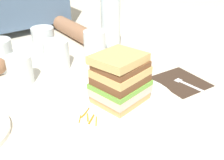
{
  "coord_description": "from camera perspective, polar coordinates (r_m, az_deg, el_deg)",
  "views": [
    {
      "loc": [
        -0.32,
        -0.41,
        0.36
      ],
      "look_at": [
        0.01,
        0.03,
        0.05
      ],
      "focal_mm": 42.61,
      "sensor_mm": 36.0,
      "label": 1
    }
  ],
  "objects": [
    {
      "name": "carrot_shred_6",
      "position": [
        0.69,
        7.16,
        -1.64
      ],
      "size": [
        0.01,
        0.02,
        0.0
      ],
      "primitive_type": "cylinder",
      "rotation": [
        0.0,
        1.57,
        1.09
      ],
      "color": "orange",
      "rests_on": "main_plate"
    },
    {
      "name": "carrot_shred_8",
      "position": [
        0.7,
        6.38,
        -0.99
      ],
      "size": [
        0.03,
        0.01,
        0.0
      ],
      "primitive_type": "cylinder",
      "rotation": [
        0.0,
        1.57,
        5.99
      ],
      "color": "orange",
      "rests_on": "main_plate"
    },
    {
      "name": "carrot_shred_10",
      "position": [
        0.7,
        7.59,
        -0.77
      ],
      "size": [
        0.01,
        0.02,
        0.0
      ],
      "primitive_type": "cylinder",
      "rotation": [
        0.0,
        1.57,
        1.31
      ],
      "color": "orange",
      "rests_on": "main_plate"
    },
    {
      "name": "carrot_shred_1",
      "position": [
        0.58,
        -5.25,
        -7.98
      ],
      "size": [
        0.02,
        0.02,
        0.0
      ],
      "primitive_type": "cylinder",
      "rotation": [
        0.0,
        1.57,
        1.05
      ],
      "color": "orange",
      "rests_on": "main_plate"
    },
    {
      "name": "empty_tumbler_3",
      "position": [
        0.85,
        -22.92,
        4.93
      ],
      "size": [
        0.08,
        0.08,
        0.09
      ],
      "primitive_type": "cylinder",
      "color": "silver",
      "rests_on": "ground_plane"
    },
    {
      "name": "empty_tumbler_0",
      "position": [
        0.91,
        -14.44,
        7.94
      ],
      "size": [
        0.07,
        0.07,
        0.1
      ],
      "primitive_type": "cylinder",
      "color": "silver",
      "rests_on": "ground_plane"
    },
    {
      "name": "carrot_shred_14",
      "position": [
        0.7,
        7.26,
        -1.11
      ],
      "size": [
        0.0,
        0.02,
        0.0
      ],
      "primitive_type": "cylinder",
      "rotation": [
        0.0,
        1.57,
        4.67
      ],
      "color": "orange",
      "rests_on": "main_plate"
    },
    {
      "name": "knife",
      "position": [
        0.57,
        -12.23,
        -11.0
      ],
      "size": [
        0.03,
        0.2,
        0.0
      ],
      "color": "silver",
      "rests_on": "ground_plane"
    },
    {
      "name": "carrot_shred_11",
      "position": [
        0.71,
        7.34,
        -0.52
      ],
      "size": [
        0.01,
        0.02,
        0.0
      ],
      "primitive_type": "cylinder",
      "rotation": [
        0.0,
        1.57,
        2.16
      ],
      "color": "orange",
      "rests_on": "main_plate"
    },
    {
      "name": "water_bottle",
      "position": [
        0.91,
        -0.32,
        12.8
      ],
      "size": [
        0.06,
        0.06,
        0.24
      ],
      "color": "silver",
      "rests_on": "ground_plane"
    },
    {
      "name": "carrot_shred_9",
      "position": [
        0.71,
        6.25,
        -0.62
      ],
      "size": [
        0.02,
        0.0,
        0.0
      ],
      "primitive_type": "cylinder",
      "rotation": [
        0.0,
        1.57,
        6.22
      ],
      "color": "orange",
      "rests_on": "main_plate"
    },
    {
      "name": "carrot_shred_12",
      "position": [
        0.69,
        5.88,
        -1.53
      ],
      "size": [
        0.02,
        0.0,
        0.0
      ],
      "primitive_type": "cylinder",
      "rotation": [
        0.0,
        1.57,
        6.24
      ],
      "color": "orange",
      "rests_on": "main_plate"
    },
    {
      "name": "carrot_shred_7",
      "position": [
        0.69,
        6.67,
        -1.41
      ],
      "size": [
        0.03,
        0.01,
        0.0
      ],
      "primitive_type": "cylinder",
      "rotation": [
        0.0,
        1.57,
        2.84
      ],
      "color": "orange",
      "rests_on": "main_plate"
    },
    {
      "name": "empty_tumbler_2",
      "position": [
        0.81,
        -11.82,
        5.37
      ],
      "size": [
        0.08,
        0.08,
        0.09
      ],
      "primitive_type": "cylinder",
      "color": "silver",
      "rests_on": "ground_plane"
    },
    {
      "name": "carrot_shred_3",
      "position": [
        0.58,
        -6.9,
        -8.28
      ],
      "size": [
        0.02,
        0.02,
        0.0
      ],
      "primitive_type": "cylinder",
      "rotation": [
        0.0,
        1.57,
        0.91
      ],
      "color": "orange",
      "rests_on": "main_plate"
    },
    {
      "name": "carrot_shred_2",
      "position": [
        0.59,
        -5.9,
        -7.53
      ],
      "size": [
        0.02,
        0.01,
        0.0
      ],
      "primitive_type": "cylinder",
      "rotation": [
        0.0,
        1.57,
        3.66
      ],
      "color": "orange",
      "rests_on": "main_plate"
    },
    {
      "name": "main_plate",
      "position": [
        0.64,
        1.61,
        -4.67
      ],
      "size": [
        0.27,
        0.27,
        0.01
      ],
      "primitive_type": "cylinder",
      "color": "white",
      "rests_on": "ground_plane"
    },
    {
      "name": "juice_glass",
      "position": [
        0.84,
        -3.7,
        6.82
      ],
      "size": [
        0.07,
        0.07,
        0.1
      ],
      "color": "white",
      "rests_on": "ground_plane"
    },
    {
      "name": "ground_plane",
      "position": [
        0.64,
        1.17,
        -5.49
      ],
      "size": [
        3.0,
        3.0,
        0.0
      ],
      "primitive_type": "plane",
      "color": "beige"
    },
    {
      "name": "carrot_shred_0",
      "position": [
        0.57,
        -4.46,
        -8.39
      ],
      "size": [
        0.03,
        0.02,
        0.0
      ],
      "primitive_type": "cylinder",
      "rotation": [
        0.0,
        1.57,
        0.66
      ],
      "color": "orange",
      "rests_on": "main_plate"
    },
    {
      "name": "fork",
      "position": [
        0.75,
        15.92,
        -0.7
      ],
      "size": [
        0.03,
        0.17,
        0.0
      ],
      "color": "silver",
      "rests_on": "napkin_dark"
    },
    {
      "name": "carrot_shred_4",
      "position": [
        0.6,
        -5.46,
        -6.72
      ],
      "size": [
        0.02,
        0.02,
        0.0
      ],
      "primitive_type": "cylinder",
      "rotation": [
        0.0,
        1.57,
        0.63
      ],
      "color": "orange",
      "rests_on": "main_plate"
    },
    {
      "name": "sandwich",
      "position": [
        0.61,
        1.64,
        0.28
      ],
      "size": [
        0.13,
        0.12,
        0.12
      ],
      "color": "tan",
      "rests_on": "main_plate"
    },
    {
      "name": "napkin_dark",
      "position": [
        0.76,
        14.52,
        -0.27
      ],
      "size": [
        0.13,
        0.14,
        0.0
      ],
      "primitive_type": "cube",
      "rotation": [
        0.0,
        0.0,
        -0.07
      ],
      "color": "#38281E",
      "rests_on": "ground_plane"
    },
    {
      "name": "carrot_shred_5",
      "position": [
        0.57,
        -3.41,
        -8.82
      ],
      "size": [
        0.02,
        0.03,
        0.0
      ],
      "primitive_type": "cylinder",
      "rotation": [
        0.0,
        1.57,
        0.95
      ],
      "color": "orange",
      "rests_on": "main_plate"
    },
    {
      "name": "empty_tumbler_1",
      "position": [
        0.76,
        -19.1,
        2.12
      ],
      "size": [
        0.07,
        0.07,
        0.08
      ],
      "primitive_type": "cylinder",
      "color": "silver",
      "rests_on": "ground_plane"
    },
    {
      "name": "carrot_shred_13",
      "position": [
        0.7,
        7.97,
        -0.86
      ],
      "size": [
        0.02,
        0.01,
        0.0
      ],
      "primitive_type": "cylinder",
      "rotation": [
        0.0,
        1.57,
        5.64
      ],
      "color": "orange",
      "rests_on": "main_plate"
    }
  ]
}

